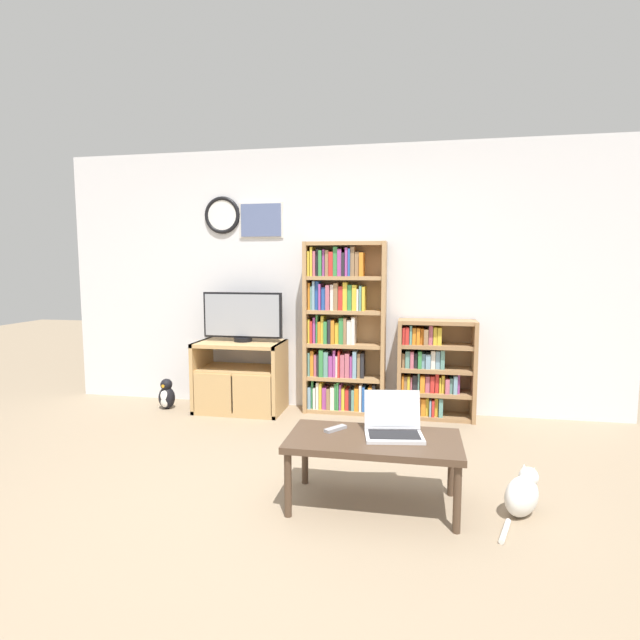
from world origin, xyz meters
name	(u,v)px	position (x,y,z in m)	size (l,w,h in m)	color
ground_plane	(268,518)	(0.00, 0.00, 0.00)	(18.00, 18.00, 0.00)	gray
wall_back	(332,279)	(-0.01, 2.32, 1.31)	(5.66, 0.09, 2.60)	silver
tv_stand	(240,376)	(-0.89, 2.00, 0.35)	(0.86, 0.51, 0.70)	tan
television	(243,317)	(-0.86, 2.04, 0.94)	(0.80, 0.18, 0.49)	black
bookshelf_tall	(341,331)	(0.10, 2.17, 0.81)	(0.79, 0.25, 1.67)	tan
bookshelf_short	(431,370)	(0.97, 2.15, 0.45)	(0.72, 0.29, 0.94)	#9E754C
coffee_table	(374,445)	(0.58, 0.27, 0.38)	(1.03, 0.54, 0.42)	#4C3828
laptop	(393,425)	(0.69, 0.34, 0.49)	(0.38, 0.33, 0.25)	silver
remote_near_laptop	(335,429)	(0.34, 0.36, 0.43)	(0.13, 0.15, 0.02)	#99999E
cat	(523,494)	(1.44, 0.32, 0.13)	(0.32, 0.50, 0.28)	white
penguin_figurine	(166,395)	(-1.65, 1.93, 0.14)	(0.17, 0.15, 0.31)	black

